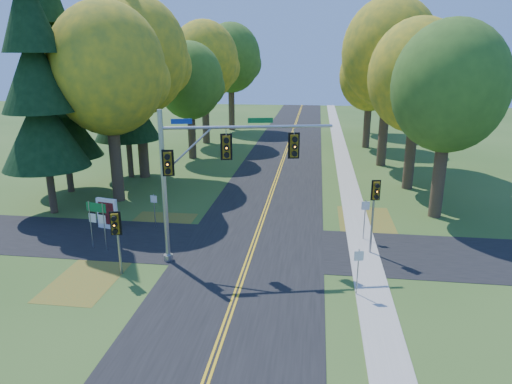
# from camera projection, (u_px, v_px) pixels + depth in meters

# --- Properties ---
(ground) EXTENTS (160.00, 160.00, 0.00)m
(ground) POSITION_uv_depth(u_px,v_px,m) (248.00, 261.00, 24.14)
(ground) COLOR #2A4C1B
(ground) RESTS_ON ground
(road_main) EXTENTS (8.00, 160.00, 0.02)m
(road_main) POSITION_uv_depth(u_px,v_px,m) (248.00, 261.00, 24.14)
(road_main) COLOR black
(road_main) RESTS_ON ground
(road_cross) EXTENTS (60.00, 6.00, 0.02)m
(road_cross) POSITION_uv_depth(u_px,v_px,m) (253.00, 246.00, 26.03)
(road_cross) COLOR black
(road_cross) RESTS_ON ground
(centerline_left) EXTENTS (0.10, 160.00, 0.01)m
(centerline_left) POSITION_uv_depth(u_px,v_px,m) (246.00, 261.00, 24.14)
(centerline_left) COLOR gold
(centerline_left) RESTS_ON road_main
(centerline_right) EXTENTS (0.10, 160.00, 0.01)m
(centerline_right) POSITION_uv_depth(u_px,v_px,m) (250.00, 261.00, 24.12)
(centerline_right) COLOR gold
(centerline_right) RESTS_ON road_main
(sidewalk_east) EXTENTS (1.60, 160.00, 0.06)m
(sidewalk_east) POSITION_uv_depth(u_px,v_px,m) (367.00, 268.00, 23.35)
(sidewalk_east) COLOR #9E998E
(sidewalk_east) RESTS_ON ground
(leaf_patch_w_near) EXTENTS (4.00, 6.00, 0.00)m
(leaf_patch_w_near) POSITION_uv_depth(u_px,v_px,m) (155.00, 228.00, 28.76)
(leaf_patch_w_near) COLOR brown
(leaf_patch_w_near) RESTS_ON ground
(leaf_patch_e) EXTENTS (3.50, 8.00, 0.00)m
(leaf_patch_e) POSITION_uv_depth(u_px,v_px,m) (367.00, 227.00, 28.97)
(leaf_patch_e) COLOR brown
(leaf_patch_e) RESTS_ON ground
(leaf_patch_w_far) EXTENTS (3.00, 5.00, 0.00)m
(leaf_patch_w_far) POSITION_uv_depth(u_px,v_px,m) (87.00, 279.00, 22.24)
(leaf_patch_w_far) COLOR brown
(leaf_patch_w_far) RESTS_ON ground
(tree_w_a) EXTENTS (8.00, 8.00, 14.15)m
(tree_w_a) POSITION_uv_depth(u_px,v_px,m) (109.00, 70.00, 31.73)
(tree_w_a) COLOR #38281C
(tree_w_a) RESTS_ON ground
(tree_e_a) EXTENTS (7.20, 7.20, 12.73)m
(tree_e_a) POSITION_uv_depth(u_px,v_px,m) (450.00, 88.00, 28.55)
(tree_e_a) COLOR #38281C
(tree_e_a) RESTS_ON ground
(tree_w_b) EXTENTS (8.60, 8.60, 15.38)m
(tree_w_b) POSITION_uv_depth(u_px,v_px,m) (138.00, 57.00, 38.11)
(tree_w_b) COLOR #38281C
(tree_w_b) RESTS_ON ground
(tree_e_b) EXTENTS (7.60, 7.60, 13.33)m
(tree_e_b) POSITION_uv_depth(u_px,v_px,m) (419.00, 77.00, 34.98)
(tree_e_b) COLOR #38281C
(tree_e_b) RESTS_ON ground
(tree_w_c) EXTENTS (6.80, 6.80, 11.91)m
(tree_w_c) POSITION_uv_depth(u_px,v_px,m) (191.00, 81.00, 46.29)
(tree_w_c) COLOR #38281C
(tree_w_c) RESTS_ON ground
(tree_e_c) EXTENTS (8.80, 8.80, 15.79)m
(tree_e_c) POSITION_uv_depth(u_px,v_px,m) (390.00, 53.00, 42.32)
(tree_e_c) COLOR #38281C
(tree_e_c) RESTS_ON ground
(tree_w_d) EXTENTS (8.20, 8.20, 14.56)m
(tree_w_d) POSITION_uv_depth(u_px,v_px,m) (205.00, 61.00, 54.11)
(tree_w_d) COLOR #38281C
(tree_w_d) RESTS_ON ground
(tree_e_d) EXTENTS (7.00, 7.00, 12.32)m
(tree_e_d) POSITION_uv_depth(u_px,v_px,m) (371.00, 76.00, 51.81)
(tree_e_d) COLOR #38281C
(tree_e_d) RESTS_ON ground
(tree_w_e) EXTENTS (8.40, 8.40, 14.97)m
(tree_w_e) POSITION_uv_depth(u_px,v_px,m) (231.00, 58.00, 64.23)
(tree_w_e) COLOR #38281C
(tree_w_e) RESTS_ON ground
(tree_e_e) EXTENTS (7.80, 7.80, 13.74)m
(tree_e_e) POSITION_uv_depth(u_px,v_px,m) (372.00, 65.00, 61.55)
(tree_e_e) COLOR #38281C
(tree_e_e) RESTS_ON ground
(pine_a) EXTENTS (5.60, 5.60, 19.48)m
(pine_a) POSITION_uv_depth(u_px,v_px,m) (36.00, 76.00, 29.03)
(pine_a) COLOR #38281C
(pine_a) RESTS_ON ground
(pine_b) EXTENTS (5.60, 5.60, 17.31)m
(pine_b) POSITION_uv_depth(u_px,v_px,m) (59.00, 87.00, 34.26)
(pine_b) COLOR #38281C
(pine_b) RESTS_ON ground
(pine_c) EXTENTS (5.60, 5.60, 20.56)m
(pine_c) POSITION_uv_depth(u_px,v_px,m) (122.00, 65.00, 38.19)
(pine_c) COLOR #38281C
(pine_c) RESTS_ON ground
(traffic_mast) EXTENTS (8.59, 2.46, 7.97)m
(traffic_mast) POSITION_uv_depth(u_px,v_px,m) (206.00, 166.00, 22.93)
(traffic_mast) COLOR #999CA2
(traffic_mast) RESTS_ON ground
(east_signal_pole) EXTENTS (0.49, 0.57, 4.25)m
(east_signal_pole) POSITION_uv_depth(u_px,v_px,m) (375.00, 199.00, 24.05)
(east_signal_pole) COLOR gray
(east_signal_pole) RESTS_ON ground
(ped_signal_pole) EXTENTS (0.53, 0.62, 3.37)m
(ped_signal_pole) POSITION_uv_depth(u_px,v_px,m) (116.00, 228.00, 21.89)
(ped_signal_pole) COLOR gray
(ped_signal_pole) RESTS_ON ground
(route_sign_cluster) EXTENTS (1.27, 0.34, 2.79)m
(route_sign_cluster) POSITION_uv_depth(u_px,v_px,m) (97.00, 216.00, 25.14)
(route_sign_cluster) COLOR gray
(route_sign_cluster) RESTS_ON ground
(info_kiosk) EXTENTS (1.44, 0.50, 1.98)m
(info_kiosk) POSITION_uv_depth(u_px,v_px,m) (107.00, 214.00, 28.45)
(info_kiosk) COLOR white
(info_kiosk) RESTS_ON ground
(reg_sign_e_north) EXTENTS (0.47, 0.08, 2.46)m
(reg_sign_e_north) POSITION_uv_depth(u_px,v_px,m) (365.00, 213.00, 26.51)
(reg_sign_e_north) COLOR gray
(reg_sign_e_north) RESTS_ON ground
(reg_sign_e_south) EXTENTS (0.43, 0.11, 2.25)m
(reg_sign_e_south) POSITION_uv_depth(u_px,v_px,m) (358.00, 264.00, 20.32)
(reg_sign_e_south) COLOR gray
(reg_sign_e_south) RESTS_ON ground
(reg_sign_w) EXTENTS (0.42, 0.09, 2.22)m
(reg_sign_w) POSITION_uv_depth(u_px,v_px,m) (154.00, 205.00, 28.41)
(reg_sign_w) COLOR gray
(reg_sign_w) RESTS_ON ground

